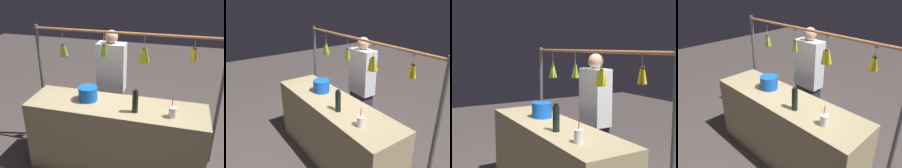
# 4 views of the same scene
# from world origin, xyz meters

# --- Properties ---
(ground_plane) EXTENTS (12.00, 12.00, 0.00)m
(ground_plane) POSITION_xyz_m (0.00, 0.00, 0.00)
(ground_plane) COLOR #443C39
(market_counter) EXTENTS (2.05, 0.57, 0.89)m
(market_counter) POSITION_xyz_m (0.00, 0.00, 0.45)
(market_counter) COLOR tan
(market_counter) RESTS_ON ground
(display_rack) EXTENTS (2.36, 0.13, 1.66)m
(display_rack) POSITION_xyz_m (0.00, -0.42, 1.15)
(display_rack) COLOR #4C4C51
(display_rack) RESTS_ON ground
(water_bottle) EXTENTS (0.06, 0.06, 0.26)m
(water_bottle) POSITION_xyz_m (-0.24, 0.09, 1.02)
(water_bottle) COLOR black
(water_bottle) RESTS_ON market_counter
(blue_bucket) EXTENTS (0.22, 0.22, 0.16)m
(blue_bucket) POSITION_xyz_m (0.34, -0.04, 0.98)
(blue_bucket) COLOR blue
(blue_bucket) RESTS_ON market_counter
(drink_cup) EXTENTS (0.08, 0.08, 0.20)m
(drink_cup) POSITION_xyz_m (-0.64, 0.10, 0.95)
(drink_cup) COLOR silver
(drink_cup) RESTS_ON market_counter
(vendor_person) EXTENTS (0.38, 0.20, 1.59)m
(vendor_person) POSITION_xyz_m (0.23, -0.67, 0.79)
(vendor_person) COLOR #2D2D38
(vendor_person) RESTS_ON ground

